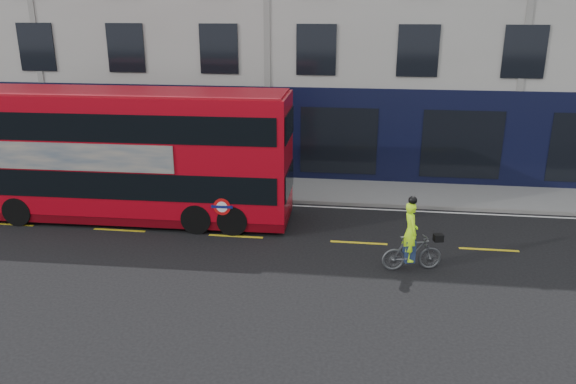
# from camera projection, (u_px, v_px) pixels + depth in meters

# --- Properties ---
(ground) EXTENTS (120.00, 120.00, 0.00)m
(ground) POSITION_uv_depth(u_px,v_px,m) (225.00, 256.00, 16.94)
(ground) COLOR black
(ground) RESTS_ON ground
(pavement) EXTENTS (60.00, 3.00, 0.12)m
(pavement) POSITION_uv_depth(u_px,v_px,m) (263.00, 188.00, 23.04)
(pavement) COLOR gray
(pavement) RESTS_ON ground
(kerb) EXTENTS (60.00, 0.12, 0.13)m
(kerb) POSITION_uv_depth(u_px,v_px,m) (256.00, 200.00, 21.62)
(kerb) COLOR slate
(kerb) RESTS_ON ground
(road_edge_line) EXTENTS (58.00, 0.10, 0.01)m
(road_edge_line) POSITION_uv_depth(u_px,v_px,m) (254.00, 204.00, 21.36)
(road_edge_line) COLOR silver
(road_edge_line) RESTS_ON ground
(lane_dashes) EXTENTS (58.00, 0.12, 0.01)m
(lane_dashes) POSITION_uv_depth(u_px,v_px,m) (236.00, 236.00, 18.35)
(lane_dashes) COLOR yellow
(lane_dashes) RESTS_ON ground
(bus) EXTENTS (11.23, 2.76, 4.50)m
(bus) POSITION_uv_depth(u_px,v_px,m) (130.00, 155.00, 19.27)
(bus) COLOR #A80613
(bus) RESTS_ON ground
(cyclist) EXTENTS (1.80, 0.87, 2.23)m
(cyclist) POSITION_uv_depth(u_px,v_px,m) (412.00, 246.00, 15.80)
(cyclist) COLOR #4E5053
(cyclist) RESTS_ON ground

